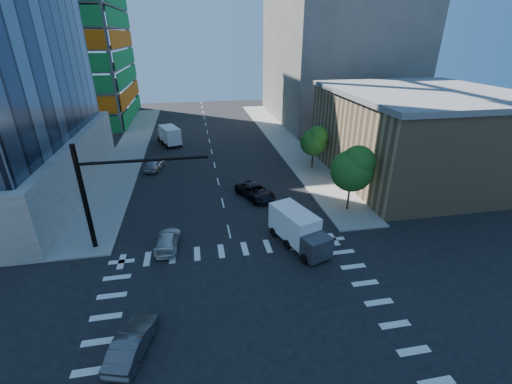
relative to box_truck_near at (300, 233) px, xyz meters
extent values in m
plane|color=black|center=(-5.68, -8.50, -1.33)|extent=(160.00, 160.00, 0.00)
cube|color=silver|center=(-5.68, -8.50, -1.33)|extent=(20.00, 20.00, 0.01)
cube|color=gray|center=(6.82, 31.50, -1.26)|extent=(5.00, 60.00, 0.15)
cube|color=gray|center=(-18.18, 31.50, -1.26)|extent=(5.00, 60.00, 0.15)
cube|color=#937B55|center=(19.32, 13.50, 3.67)|extent=(20.00, 22.00, 10.00)
cube|color=slate|center=(19.32, 13.50, 8.97)|extent=(20.50, 22.50, 0.60)
cube|color=#5D5954|center=(21.32, 46.50, 12.67)|extent=(24.00, 30.00, 28.00)
cylinder|color=black|center=(-17.18, 3.00, 3.32)|extent=(0.40, 0.40, 9.00)
cylinder|color=black|center=(-12.18, 3.00, 6.22)|extent=(10.00, 0.24, 0.24)
imported|color=black|center=(-11.18, 3.00, 5.12)|extent=(0.16, 0.20, 1.00)
cylinder|color=#382316|center=(6.82, 5.50, -0.04)|extent=(0.20, 0.20, 2.27)
sphere|color=#154612|center=(6.82, 5.50, 3.04)|extent=(4.16, 4.16, 4.16)
sphere|color=#347E2A|center=(7.22, 5.20, 4.02)|extent=(3.25, 3.25, 3.25)
cylinder|color=#382316|center=(7.12, 17.50, -0.22)|extent=(0.20, 0.20, 1.92)
sphere|color=#154612|center=(7.12, 17.50, 2.39)|extent=(3.52, 3.52, 3.52)
sphere|color=#347E2A|center=(7.52, 17.20, 3.22)|extent=(2.75, 2.75, 2.75)
imported|color=black|center=(-1.99, 10.20, -0.58)|extent=(4.48, 5.92, 1.50)
imported|color=silver|center=(-11.06, 1.97, -0.68)|extent=(2.22, 4.63, 1.30)
imported|color=#B4B9BD|center=(-13.64, 21.34, -0.54)|extent=(2.96, 4.98, 1.59)
imported|color=#46474B|center=(-12.51, -8.61, -0.59)|extent=(2.75, 4.75, 1.48)
cube|color=white|center=(0.00, 0.00, 0.46)|extent=(3.66, 5.18, 2.45)
cube|color=#3B3B42|center=(0.00, 0.00, -0.16)|extent=(2.59, 2.30, 1.79)
cube|color=silver|center=(-12.30, 32.91, 0.47)|extent=(3.74, 5.24, 2.47)
cube|color=#3B3B42|center=(-12.30, 32.91, -0.14)|extent=(2.63, 2.34, 1.81)
camera|label=1|loc=(-8.18, -23.62, 15.26)|focal=24.00mm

